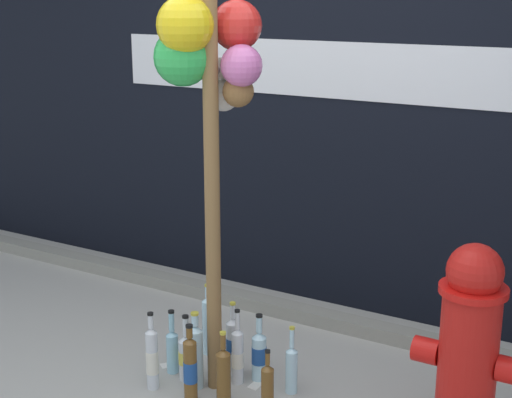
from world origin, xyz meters
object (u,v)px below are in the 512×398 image
(bottle_3, at_px, (233,345))
(bottle_4, at_px, (186,356))
(bottle_0, at_px, (190,368))
(bottle_11, at_px, (196,355))
(bottle_10, at_px, (292,368))
(bottle_5, at_px, (172,349))
(bottle_9, at_px, (267,387))
(memorial_post, at_px, (208,15))
(bottle_2, at_px, (208,324))
(bottle_8, at_px, (259,354))
(fire_hydrant, at_px, (469,344))
(bottle_6, at_px, (238,355))
(bottle_1, at_px, (152,358))
(bottle_7, at_px, (223,374))

(bottle_3, bearing_deg, bottle_4, -135.21)
(bottle_0, bearing_deg, bottle_11, 111.15)
(bottle_0, distance_m, bottle_10, 0.49)
(bottle_10, relative_size, bottle_11, 0.87)
(bottle_5, relative_size, bottle_9, 1.09)
(memorial_post, xyz_separation_m, bottle_11, (-0.05, -0.07, -1.60))
(bottle_2, distance_m, bottle_8, 0.39)
(fire_hydrant, height_order, bottle_6, fire_hydrant)
(memorial_post, height_order, bottle_5, memorial_post)
(bottle_0, xyz_separation_m, bottle_1, (-0.22, -0.01, 0.00))
(bottle_5, distance_m, bottle_10, 0.63)
(memorial_post, distance_m, bottle_3, 1.62)
(bottle_3, bearing_deg, bottle_10, -2.60)
(bottle_11, bearing_deg, fire_hydrant, 10.08)
(bottle_3, distance_m, bottle_9, 0.40)
(bottle_8, height_order, bottle_9, bottle_8)
(memorial_post, relative_size, bottle_0, 7.83)
(bottle_10, height_order, bottle_11, bottle_11)
(bottle_1, xyz_separation_m, bottle_5, (-0.01, 0.18, -0.03))
(memorial_post, distance_m, bottle_5, 1.66)
(bottle_9, bearing_deg, bottle_10, 86.06)
(bottle_9, height_order, bottle_10, bottle_10)
(fire_hydrant, xyz_separation_m, bottle_10, (-0.82, -0.03, -0.32))
(memorial_post, xyz_separation_m, bottle_3, (0.03, 0.13, -1.62))
(fire_hydrant, relative_size, bottle_11, 2.25)
(memorial_post, distance_m, bottle_9, 1.69)
(fire_hydrant, relative_size, bottle_2, 2.25)
(bottle_8, bearing_deg, bottle_6, -132.93)
(memorial_post, bearing_deg, bottle_9, -14.43)
(bottle_8, xyz_separation_m, bottle_11, (-0.23, -0.22, 0.03))
(bottle_11, bearing_deg, bottle_7, -15.69)
(bottle_10, bearing_deg, fire_hydrant, 2.15)
(fire_hydrant, bearing_deg, bottle_7, -165.28)
(bottle_0, bearing_deg, bottle_7, 17.32)
(bottle_4, xyz_separation_m, bottle_6, (0.24, 0.10, 0.02))
(bottle_4, bearing_deg, bottle_7, -18.53)
(bottle_2, height_order, bottle_7, bottle_2)
(bottle_0, relative_size, bottle_3, 0.98)
(bottle_9, bearing_deg, bottle_7, -170.53)
(bottle_7, bearing_deg, bottle_0, -162.68)
(fire_hydrant, relative_size, bottle_7, 2.45)
(bottle_2, height_order, bottle_11, same)
(fire_hydrant, bearing_deg, bottle_5, -173.74)
(bottle_4, height_order, bottle_5, bottle_4)
(memorial_post, bearing_deg, fire_hydrant, 7.07)
(fire_hydrant, relative_size, bottle_5, 2.63)
(bottle_6, height_order, bottle_9, bottle_6)
(bottle_0, relative_size, bottle_9, 1.23)
(bottle_4, bearing_deg, fire_hydrant, 7.82)
(bottle_10, xyz_separation_m, bottle_11, (-0.43, -0.19, 0.04))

